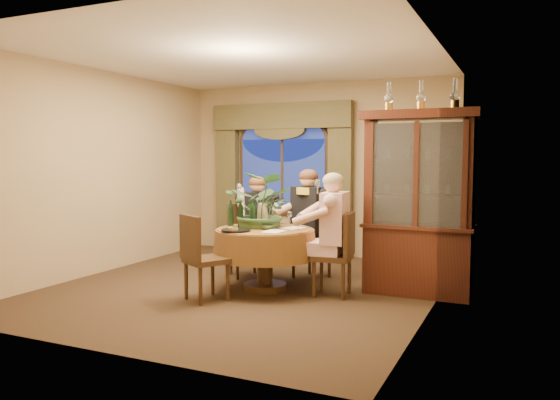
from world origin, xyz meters
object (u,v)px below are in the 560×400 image
at_px(chair_back, 246,241).
at_px(person_pink, 335,234).
at_px(chair_back_right, 312,242).
at_px(oil_lamp_left, 389,97).
at_px(olive_bowl, 266,227).
at_px(oil_lamp_center, 421,95).
at_px(oil_lamp_right, 455,94).
at_px(wine_bottle_1, 254,213).
at_px(wine_bottle_2, 241,214).
at_px(centerpiece_plant, 263,181).
at_px(wine_bottle_0, 252,215).
at_px(person_scarf, 310,225).
at_px(chair_right, 332,255).
at_px(wine_bottle_3, 231,214).
at_px(person_back, 257,226).
at_px(chair_front_left, 207,258).
at_px(stoneware_vase, 263,215).
at_px(china_cabinet, 419,204).
at_px(dining_table, 265,259).

distance_m(chair_back, person_pink, 1.52).
bearing_deg(chair_back_right, oil_lamp_left, -179.14).
distance_m(chair_back, olive_bowl, 0.93).
xyz_separation_m(oil_lamp_center, chair_back, (-2.29, 0.04, -1.83)).
relative_size(oil_lamp_right, chair_back_right, 0.35).
relative_size(wine_bottle_1, wine_bottle_2, 1.00).
bearing_deg(wine_bottle_2, centerpiece_plant, 25.60).
bearing_deg(wine_bottle_0, person_scarf, 59.73).
height_order(chair_right, wine_bottle_2, wine_bottle_2).
bearing_deg(olive_bowl, wine_bottle_3, -179.68).
height_order(chair_back_right, person_back, person_back).
bearing_deg(oil_lamp_center, wine_bottle_2, -165.40).
height_order(person_back, wine_bottle_1, person_back).
height_order(chair_back, person_scarf, person_scarf).
xyz_separation_m(chair_right, chair_front_left, (-1.22, -0.77, 0.00)).
xyz_separation_m(stoneware_vase, wine_bottle_2, (-0.24, -0.13, 0.02)).
xyz_separation_m(person_pink, person_back, (-1.31, 0.62, -0.04)).
height_order(oil_lamp_left, wine_bottle_2, oil_lamp_left).
bearing_deg(oil_lamp_right, china_cabinet, 180.00).
xyz_separation_m(dining_table, oil_lamp_right, (2.09, 0.54, 1.93)).
bearing_deg(chair_back_right, chair_back, 35.88).
bearing_deg(stoneware_vase, person_pink, -2.51).
relative_size(oil_lamp_left, oil_lamp_center, 1.00).
bearing_deg(wine_bottle_2, stoneware_vase, 28.44).
xyz_separation_m(person_scarf, wine_bottle_0, (-0.44, -0.76, 0.19)).
bearing_deg(person_pink, chair_front_left, 116.28).
xyz_separation_m(oil_lamp_center, stoneware_vase, (-1.82, -0.41, -1.41)).
bearing_deg(oil_lamp_right, wine_bottle_1, -170.80).
height_order(wine_bottle_1, wine_bottle_3, same).
distance_m(chair_back_right, person_pink, 0.99).
xyz_separation_m(china_cabinet, person_scarf, (-1.43, 0.18, -0.34)).
distance_m(person_back, wine_bottle_2, 0.75).
bearing_deg(olive_bowl, stoneware_vase, 127.09).
xyz_separation_m(person_scarf, centerpiece_plant, (-0.38, -0.60, 0.59)).
xyz_separation_m(chair_back, wine_bottle_0, (0.42, -0.62, 0.44)).
xyz_separation_m(oil_lamp_right, wine_bottle_1, (-2.32, -0.38, -1.39)).
xyz_separation_m(chair_back_right, person_pink, (0.58, -0.77, 0.24)).
bearing_deg(wine_bottle_2, dining_table, -0.62).
relative_size(centerpiece_plant, wine_bottle_3, 2.88).
distance_m(stoneware_vase, centerpiece_plant, 0.43).
distance_m(person_scarf, stoneware_vase, 0.73).
bearing_deg(chair_right, chair_front_left, 117.08).
xyz_separation_m(oil_lamp_left, wine_bottle_2, (-1.68, -0.54, -1.39)).
bearing_deg(oil_lamp_left, wine_bottle_3, -161.47).
distance_m(dining_table, oil_lamp_left, 2.42).
xyz_separation_m(dining_table, chair_back_right, (0.27, 0.86, 0.10)).
height_order(oil_lamp_left, person_scarf, oil_lamp_left).
bearing_deg(wine_bottle_1, chair_back, 129.00).
relative_size(person_back, wine_bottle_2, 4.10).
bearing_deg(wine_bottle_0, person_pink, 7.41).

